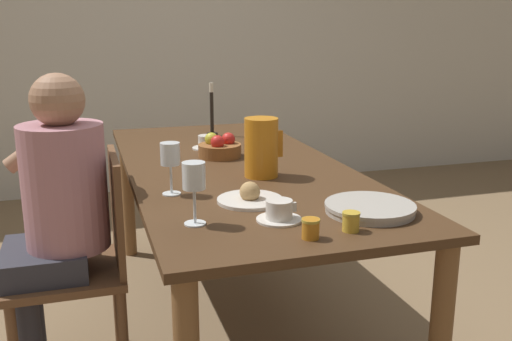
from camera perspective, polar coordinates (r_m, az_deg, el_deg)
name	(u,v)px	position (r m, az deg, el deg)	size (l,w,h in m)	color
ground_plane	(237,322)	(2.73, -1.96, -14.87)	(20.00, 20.00, 0.00)	#7F6647
wall_back	(157,30)	(4.73, -9.88, 13.72)	(10.00, 0.06, 2.60)	beige
dining_table	(235,185)	(2.48, -2.09, -1.46)	(0.91, 2.05, 0.75)	#472D19
chair_person_side	(85,260)	(2.28, -16.70, -8.61)	(0.42, 0.42, 0.87)	brown
person_seated	(57,206)	(2.20, -19.32, -3.35)	(0.39, 0.41, 1.18)	#33333D
red_pitcher	(261,147)	(2.24, 0.53, 2.34)	(0.16, 0.13, 0.23)	orange
wine_glass_water	(170,156)	(2.02, -8.57, 1.40)	(0.07, 0.07, 0.19)	white
wine_glass_juice	(194,179)	(1.70, -6.23, -0.90)	(0.07, 0.07, 0.19)	white
teacup_near_person	(279,212)	(1.76, 2.33, -4.15)	(0.14, 0.14, 0.07)	silver
teacup_across	(207,143)	(2.79, -4.95, 2.76)	(0.14, 0.14, 0.07)	silver
serving_tray	(370,208)	(1.87, 11.32, -3.71)	(0.29, 0.29, 0.03)	#B7B2A8
bread_plate	(250,197)	(1.94, -0.62, -2.67)	(0.22, 0.22, 0.07)	silver
jam_jar_amber	(351,221)	(1.69, 9.48, -4.96)	(0.05, 0.05, 0.06)	gold
jam_jar_red	(311,228)	(1.62, 5.48, -5.71)	(0.05, 0.05, 0.06)	#C67A1E
fruit_bowl	(220,148)	(2.60, -3.66, 2.26)	(0.20, 0.20, 0.11)	brown
candlestick_tall	(212,116)	(3.11, -4.44, 5.50)	(0.06, 0.06, 0.29)	black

